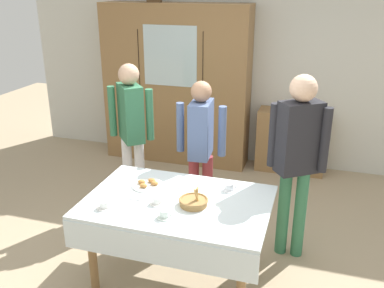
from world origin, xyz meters
name	(u,v)px	position (x,y,z in m)	size (l,w,h in m)	color
ground_plane	(186,262)	(0.00, 0.00, 0.00)	(12.00, 12.00, 0.00)	tan
back_wall	(245,67)	(0.00, 2.65, 1.35)	(6.40, 0.10, 2.70)	silver
dining_table	(176,214)	(0.00, -0.23, 0.65)	(1.52, 1.03, 0.76)	olive
wall_cabinet	(176,85)	(-0.90, 2.35, 1.10)	(2.04, 0.46, 2.19)	olive
bookshelf_low	(291,141)	(0.72, 2.41, 0.42)	(0.91, 0.35, 0.85)	olive
book_stack	(294,109)	(0.72, 2.41, 0.88)	(0.14, 0.19, 0.06)	#B29333
tea_cup_near_right	(165,214)	(-0.01, -0.49, 0.79)	(0.13, 0.13, 0.06)	silver
tea_cup_mid_left	(157,201)	(-0.14, -0.31, 0.79)	(0.13, 0.13, 0.06)	white
tea_cup_far_right	(104,205)	(-0.51, -0.49, 0.79)	(0.13, 0.13, 0.06)	white
tea_cup_near_left	(229,187)	(0.37, 0.10, 0.79)	(0.13, 0.13, 0.06)	white
bread_basket	(194,202)	(0.15, -0.24, 0.79)	(0.24, 0.24, 0.16)	#9E7542
pastry_plate	(148,184)	(-0.34, -0.03, 0.77)	(0.28, 0.28, 0.05)	white
spoon_center	(179,188)	(-0.05, 0.00, 0.76)	(0.12, 0.02, 0.01)	silver
spoon_near_right	(136,200)	(-0.33, -0.30, 0.76)	(0.12, 0.02, 0.01)	silver
person_behind_table_right	(201,140)	(-0.08, 0.77, 0.93)	(0.52, 0.38, 1.55)	#933338
person_beside_shelf	(131,123)	(-0.89, 0.85, 1.01)	(0.52, 0.40, 1.66)	silver
person_behind_table_left	(298,150)	(0.89, 0.44, 1.06)	(0.52, 0.37, 1.74)	#33704C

